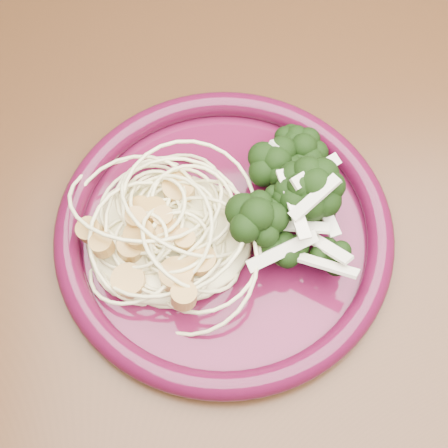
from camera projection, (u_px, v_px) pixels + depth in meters
name	position (u px, v px, depth m)	size (l,w,h in m)	color
dining_table	(340.00, 220.00, 0.61)	(1.20, 0.80, 0.75)	#472814
dinner_plate	(224.00, 230.00, 0.48)	(0.28, 0.28, 0.02)	#4B0C26
spaghetti_pile	(169.00, 232.00, 0.47)	(0.13, 0.11, 0.03)	#F8F1B4
scallop_cluster	(166.00, 211.00, 0.44)	(0.12, 0.12, 0.04)	tan
broccoli_pile	(291.00, 208.00, 0.47)	(0.08, 0.14, 0.05)	black
onion_garnish	(295.00, 187.00, 0.44)	(0.06, 0.09, 0.05)	#EAE3C5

